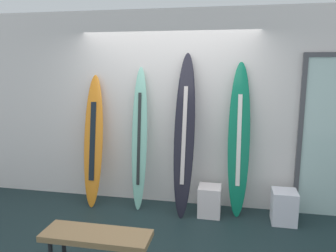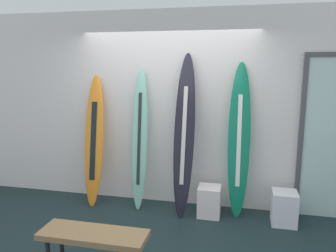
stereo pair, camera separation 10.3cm
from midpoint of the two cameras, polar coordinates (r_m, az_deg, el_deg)
The scene contains 9 objects.
ground at distance 4.09m, azimuth -3.00°, elevation -19.79°, with size 8.00×8.00×0.04m, color #18292B.
wall_back at distance 4.83m, azimuth 0.97°, elevation 2.97°, with size 7.20×0.20×2.80m, color silver.
surfboard_sunset at distance 4.90m, azimuth -12.10°, elevation -2.50°, with size 0.30×0.46×1.90m.
surfboard_seafoam at distance 4.68m, azimuth -4.31°, elevation -2.43°, with size 0.23×0.39×2.02m.
surfboard_charcoal at distance 4.45m, azimuth 3.49°, elevation -1.62°, with size 0.29×0.54×2.21m.
surfboard_emerald at distance 4.51m, azimuth 12.85°, elevation -2.65°, with size 0.30×0.36×2.09m.
display_block_left at distance 4.64m, azimuth 7.82°, elevation -12.79°, with size 0.30×0.30×0.41m.
display_block_center at distance 4.65m, azimuth 20.12°, elevation -13.21°, with size 0.31×0.31×0.44m.
bench at distance 3.47m, azimuth -11.94°, elevation -18.35°, with size 1.07×0.36×0.44m.
Camera 2 is at (1.01, -3.37, 2.06)m, focal length 35.13 mm.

